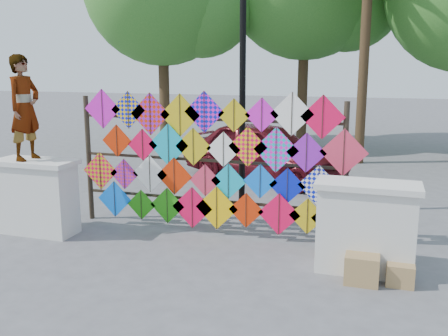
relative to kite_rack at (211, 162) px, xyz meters
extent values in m
plane|color=slate|center=(-0.12, -0.72, -1.23)|extent=(80.00, 80.00, 0.00)
cube|color=silver|center=(-2.82, -0.92, -0.63)|extent=(1.30, 0.55, 1.20)
cube|color=silver|center=(-2.82, -0.92, 0.01)|extent=(1.40, 0.65, 0.08)
cube|color=silver|center=(2.58, -0.92, -0.63)|extent=(1.30, 0.55, 1.20)
cube|color=silver|center=(2.58, -0.92, 0.01)|extent=(1.40, 0.65, 0.08)
cylinder|color=#2C2318|center=(-2.42, 0.08, -0.08)|extent=(0.09, 0.09, 2.30)
cylinder|color=#2C2318|center=(2.18, 0.08, -0.08)|extent=(0.09, 0.09, 2.30)
cube|color=#2C2318|center=(-0.12, 0.08, -0.68)|extent=(4.60, 0.04, 0.04)
cube|color=#2C2318|center=(-0.12, 0.08, 0.02)|extent=(4.60, 0.04, 0.04)
cube|color=#2C2318|center=(-0.12, 0.08, 0.72)|extent=(4.60, 0.04, 0.04)
cube|color=#F717D8|center=(-2.04, 0.02, 0.85)|extent=(0.71, 0.01, 0.71)
cube|color=#2C2318|center=(-2.04, 0.00, 0.85)|extent=(0.01, 0.01, 0.69)
cube|color=yellow|center=(-1.53, 0.02, 0.84)|extent=(0.66, 0.01, 0.66)
cube|color=#2C2318|center=(-1.53, 0.00, 0.84)|extent=(0.01, 0.01, 0.65)
cube|color=red|center=(-1.11, 0.02, 0.78)|extent=(0.74, 0.01, 0.74)
cube|color=#2C2318|center=(-1.11, 0.00, 0.78)|extent=(0.01, 0.01, 0.73)
cube|color=gold|center=(-0.56, 0.02, 0.78)|extent=(0.73, 0.01, 0.73)
cube|color=#2C2318|center=(-0.56, 0.00, 0.78)|extent=(0.01, 0.01, 0.72)
cube|color=#F717D8|center=(-0.12, 0.02, 0.84)|extent=(0.70, 0.01, 0.70)
cube|color=#2C2318|center=(-0.12, 0.00, 0.84)|extent=(0.01, 0.01, 0.69)
cube|color=gold|center=(0.40, 0.02, 0.80)|extent=(0.56, 0.01, 0.56)
cube|color=#2C2318|center=(0.40, 0.00, 0.80)|extent=(0.01, 0.01, 0.55)
cube|color=#F717D8|center=(0.86, 0.02, 0.82)|extent=(0.56, 0.01, 0.56)
cube|color=#2C2318|center=(0.86, 0.00, 0.82)|extent=(0.01, 0.01, 0.55)
cube|color=white|center=(1.35, 0.02, 0.85)|extent=(0.70, 0.01, 0.70)
cube|color=#2C2318|center=(1.35, 0.00, 0.85)|extent=(0.01, 0.01, 0.69)
cube|color=#F50A44|center=(1.83, 0.02, 0.82)|extent=(0.70, 0.01, 0.70)
cube|color=#2C2318|center=(1.83, 0.00, 0.82)|extent=(0.01, 0.01, 0.68)
cube|color=red|center=(-1.76, -0.02, 0.29)|extent=(0.58, 0.01, 0.58)
cube|color=#2C2318|center=(-1.76, -0.04, 0.29)|extent=(0.01, 0.01, 0.57)
cube|color=#F50A44|center=(-1.25, -0.02, 0.24)|extent=(0.57, 0.01, 0.57)
cube|color=#2C2318|center=(-1.25, -0.04, 0.24)|extent=(0.01, 0.01, 0.56)
cube|color=#0CAFCE|center=(-0.76, -0.02, 0.27)|extent=(0.74, 0.01, 0.74)
cube|color=#2C2318|center=(-0.76, -0.04, 0.27)|extent=(0.01, 0.01, 0.73)
cube|color=gold|center=(-0.31, -0.02, 0.26)|extent=(0.65, 0.01, 0.65)
cube|color=#2C2318|center=(-0.31, -0.04, 0.26)|extent=(0.01, 0.01, 0.64)
cube|color=white|center=(0.23, -0.02, 0.24)|extent=(0.59, 0.01, 0.59)
cube|color=#2C2318|center=(0.23, -0.04, 0.24)|extent=(0.01, 0.01, 0.58)
cube|color=#F50A44|center=(0.65, -0.02, 0.30)|extent=(0.66, 0.01, 0.66)
cube|color=#2C2318|center=(0.65, -0.04, 0.30)|extent=(0.01, 0.01, 0.65)
cube|color=#F717D8|center=(1.11, -0.02, 0.27)|extent=(0.74, 0.01, 0.74)
cube|color=#2C2318|center=(1.11, -0.04, 0.27)|extent=(0.01, 0.01, 0.73)
cube|color=purple|center=(1.60, -0.02, 0.25)|extent=(0.64, 0.01, 0.64)
cube|color=#2C2318|center=(1.60, -0.04, 0.25)|extent=(0.01, 0.01, 0.63)
cube|color=#E03050|center=(2.17, -0.02, 0.29)|extent=(0.75, 0.01, 0.75)
cube|color=#2C2318|center=(2.17, -0.04, 0.29)|extent=(0.01, 0.01, 0.73)
cube|color=#F50A44|center=(-2.10, -0.06, -0.27)|extent=(0.70, 0.01, 0.70)
cube|color=#2C2318|center=(-2.10, -0.08, -0.27)|extent=(0.01, 0.01, 0.68)
cube|color=#E03050|center=(-1.62, -0.06, -0.30)|extent=(0.55, 0.01, 0.55)
cube|color=#2C2318|center=(-1.62, -0.08, -0.30)|extent=(0.01, 0.01, 0.54)
cube|color=white|center=(-1.11, -0.06, -0.26)|extent=(0.66, 0.01, 0.66)
cube|color=#2C2318|center=(-1.11, -0.08, -0.26)|extent=(0.01, 0.01, 0.65)
cube|color=red|center=(-0.65, -0.06, -0.27)|extent=(0.66, 0.01, 0.66)
cube|color=#2C2318|center=(-0.65, -0.08, -0.27)|extent=(0.01, 0.01, 0.65)
cube|color=#E03050|center=(-0.08, -0.06, -0.30)|extent=(0.56, 0.01, 0.56)
cube|color=#2C2318|center=(-0.08, -0.08, -0.30)|extent=(0.01, 0.01, 0.55)
cube|color=#0CAFCE|center=(0.33, -0.06, -0.29)|extent=(0.61, 0.01, 0.61)
cube|color=#2C2318|center=(0.33, -0.08, -0.29)|extent=(0.01, 0.01, 0.60)
cube|color=#0B6FFF|center=(0.87, -0.06, -0.25)|extent=(0.58, 0.01, 0.58)
cube|color=#2C2318|center=(0.87, -0.08, -0.25)|extent=(0.01, 0.01, 0.57)
cube|color=#0819CD|center=(1.32, -0.06, -0.29)|extent=(0.59, 0.01, 0.59)
cube|color=#2C2318|center=(1.32, -0.08, -0.29)|extent=(0.01, 0.01, 0.58)
cube|color=#0819CD|center=(1.82, -0.06, -0.25)|extent=(0.66, 0.01, 0.66)
cube|color=#2C2318|center=(1.82, -0.08, -0.25)|extent=(0.01, 0.01, 0.65)
cube|color=#0B6FFF|center=(-1.81, -0.10, -0.76)|extent=(0.66, 0.01, 0.66)
cube|color=#2C2318|center=(-1.81, -0.12, -0.76)|extent=(0.01, 0.01, 0.65)
cube|color=#228D11|center=(-1.28, -0.10, -0.82)|extent=(0.55, 0.01, 0.55)
cube|color=#2C2318|center=(-1.28, -0.12, -0.82)|extent=(0.01, 0.01, 0.54)
cube|color=#228D11|center=(-0.77, -0.10, -0.79)|extent=(0.64, 0.01, 0.64)
cube|color=#2C2318|center=(-0.77, -0.12, -0.79)|extent=(0.01, 0.01, 0.63)
cube|color=#F50A44|center=(-0.31, -0.10, -0.79)|extent=(0.73, 0.01, 0.73)
cube|color=#2C2318|center=(-0.31, -0.12, -0.79)|extent=(0.01, 0.01, 0.72)
cube|color=yellow|center=(0.13, -0.10, -0.76)|extent=(0.75, 0.01, 0.75)
cube|color=#2C2318|center=(0.13, -0.12, -0.76)|extent=(0.01, 0.01, 0.74)
cube|color=red|center=(0.65, -0.10, -0.75)|extent=(0.60, 0.01, 0.60)
cube|color=#2C2318|center=(0.65, -0.12, -0.75)|extent=(0.01, 0.01, 0.59)
cube|color=#F50A44|center=(1.20, -0.10, -0.77)|extent=(0.71, 0.01, 0.71)
cube|color=#2C2318|center=(1.20, -0.12, -0.77)|extent=(0.01, 0.01, 0.69)
cube|color=gold|center=(1.66, -0.10, -0.76)|extent=(0.60, 0.01, 0.60)
cube|color=#2C2318|center=(1.66, -0.12, -0.76)|extent=(0.01, 0.01, 0.59)
cube|color=yellow|center=(2.10, -0.10, -0.77)|extent=(0.75, 0.01, 0.75)
cube|color=#2C2318|center=(2.10, -0.12, -0.77)|extent=(0.01, 0.01, 0.74)
cylinder|color=#432D1C|center=(-4.62, 8.28, 0.69)|extent=(0.36, 0.36, 3.85)
sphere|color=#2C6B21|center=(-3.32, 8.58, 3.66)|extent=(3.64, 3.64, 3.64)
cylinder|color=#432D1C|center=(-0.12, 10.28, 0.83)|extent=(0.36, 0.36, 4.12)
cylinder|color=#432D1C|center=(2.08, 7.28, 1.52)|extent=(0.28, 0.28, 5.50)
imported|color=#99999E|center=(-2.93, -0.92, 0.91)|extent=(0.46, 0.66, 1.74)
imported|color=#500D16|center=(-0.09, 4.33, -0.50)|extent=(4.62, 3.05, 1.46)
cylinder|color=black|center=(0.18, 1.28, 0.87)|extent=(0.12, 0.12, 4.20)
cube|color=tan|center=(2.57, -1.31, -1.04)|extent=(0.44, 0.39, 0.39)
cube|color=tan|center=(3.06, -1.23, -1.09)|extent=(0.35, 0.32, 0.30)
camera|label=1|loc=(2.73, -7.77, 1.60)|focal=40.00mm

